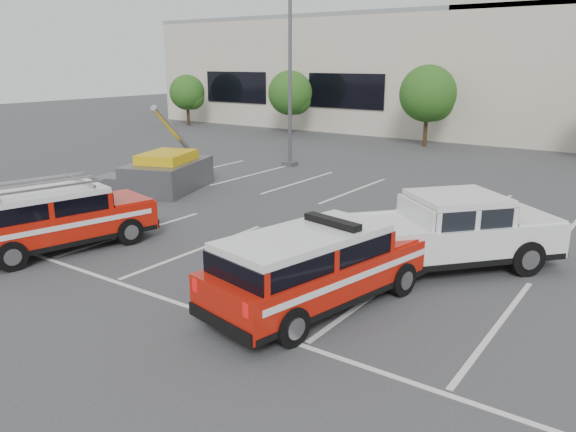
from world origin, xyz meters
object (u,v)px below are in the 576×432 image
at_px(utility_rig, 164,173).
at_px(fire_chief_suv, 317,272).
at_px(white_pickup, 436,240).
at_px(convention_building, 558,66).
at_px(tree_left, 291,95).
at_px(tree_far_left, 188,94).
at_px(tree_mid_left, 429,96).
at_px(light_pole_left, 290,58).
at_px(ladder_suv, 56,222).

bearing_deg(utility_rig, fire_chief_suv, -47.29).
xyz_separation_m(white_pickup, utility_rig, (-12.21, 2.23, -0.06)).
height_order(convention_building, tree_left, convention_building).
bearing_deg(fire_chief_suv, white_pickup, 83.17).
relative_size(tree_far_left, white_pickup, 0.66).
bearing_deg(tree_far_left, utility_rig, -47.62).
bearing_deg(utility_rig, tree_mid_left, 57.47).
bearing_deg(utility_rig, tree_far_left, 113.15).
relative_size(tree_far_left, utility_rig, 0.85).
distance_m(convention_building, light_pole_left, 21.49).
relative_size(white_pickup, ladder_suv, 1.15).
relative_size(convention_building, fire_chief_suv, 10.81).
bearing_deg(light_pole_left, tree_far_left, 149.29).
relative_size(convention_building, tree_mid_left, 12.38).
bearing_deg(tree_left, fire_chief_suv, -54.06).
relative_size(white_pickup, utility_rig, 1.28).
bearing_deg(light_pole_left, tree_left, 124.52).
bearing_deg(light_pole_left, convention_building, 67.61).
xyz_separation_m(tree_far_left, tree_left, (10.00, 0.00, 0.27)).
distance_m(convention_building, tree_left, 18.11).
xyz_separation_m(tree_far_left, utility_rig, (15.89, -17.41, -1.81)).
distance_m(tree_far_left, ladder_suv, 30.86).
height_order(convention_building, light_pole_left, convention_building).
distance_m(tree_mid_left, white_pickup, 21.36).
distance_m(tree_far_left, utility_rig, 23.64).
bearing_deg(white_pickup, tree_left, 173.45).
bearing_deg(fire_chief_suv, tree_far_left, 150.94).
xyz_separation_m(light_pole_left, white_pickup, (11.18, -9.59, -4.43)).
bearing_deg(light_pole_left, white_pickup, -40.61).
height_order(light_pole_left, utility_rig, light_pole_left).
xyz_separation_m(convention_building, tree_mid_left, (-5.09, -9.82, -1.68)).
bearing_deg(ladder_suv, white_pickup, 40.35).
relative_size(tree_left, ladder_suv, 0.84).
height_order(tree_mid_left, light_pole_left, light_pole_left).
height_order(tree_far_left, fire_chief_suv, tree_far_left).
height_order(light_pole_left, fire_chief_suv, light_pole_left).
bearing_deg(ladder_suv, tree_mid_left, 101.11).
bearing_deg(white_pickup, tree_mid_left, 153.19).
height_order(tree_left, white_pickup, tree_left).
bearing_deg(tree_mid_left, utility_rig, -103.30).
height_order(convention_building, utility_rig, convention_building).
xyz_separation_m(tree_mid_left, light_pole_left, (-3.09, -10.05, 2.14)).
height_order(ladder_suv, utility_rig, utility_rig).
bearing_deg(utility_rig, tree_left, 89.44).
relative_size(ladder_suv, utility_rig, 1.11).
bearing_deg(white_pickup, utility_rig, -149.54).
distance_m(light_pole_left, white_pickup, 15.38).
relative_size(convention_building, light_pole_left, 5.86).
height_order(tree_left, ladder_suv, tree_left).
height_order(fire_chief_suv, white_pickup, white_pickup).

